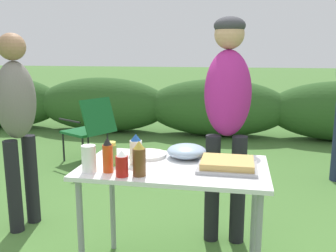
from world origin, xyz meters
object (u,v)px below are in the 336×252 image
ketchup_bottle (122,164)px  plate_stack (148,155)px  beer_bottle (139,159)px  food_tray (227,164)px  folding_table (174,178)px  standing_person_in_dark_puffer (228,100)px  hot_sauce_bottle (108,156)px  mixing_bowl (187,151)px  mayo_bottle (136,150)px  camp_chair_green_behind_table (90,126)px  standing_person_in_navy_coat (17,114)px  relish_jar (111,154)px  paper_cup_stack (89,159)px

ketchup_bottle → plate_stack: bearing=83.9°
beer_bottle → food_tray: bearing=24.4°
folding_table → standing_person_in_dark_puffer: standing_person_in_dark_puffer is taller
hot_sauce_bottle → ketchup_bottle: 0.12m
food_tray → mixing_bowl: size_ratio=1.36×
beer_bottle → hot_sauce_bottle: bearing=172.0°
beer_bottle → ketchup_bottle: beer_bottle is taller
mayo_bottle → food_tray: bearing=0.7°
plate_stack → camp_chair_green_behind_table: camp_chair_green_behind_table is taller
mixing_bowl → standing_person_in_navy_coat: (-1.36, 0.30, 0.14)m
beer_bottle → relish_jar: 0.26m
mixing_bowl → hot_sauce_bottle: bearing=-136.9°
food_tray → mixing_bowl: mixing_bowl is taller
food_tray → camp_chair_green_behind_table: (-1.79, 2.27, -0.30)m
plate_stack → ketchup_bottle: 0.41m
standing_person_in_dark_puffer → hot_sauce_bottle: bearing=-128.8°
folding_table → beer_bottle: beer_bottle is taller
folding_table → mayo_bottle: mayo_bottle is taller
paper_cup_stack → standing_person_in_dark_puffer: (0.73, 0.88, 0.24)m
food_tray → mixing_bowl: 0.32m
folding_table → hot_sauce_bottle: bearing=-150.6°
standing_person_in_dark_puffer → folding_table: bearing=-115.7°
paper_cup_stack → camp_chair_green_behind_table: paper_cup_stack is taller
mixing_bowl → relish_jar: bearing=-149.8°
folding_table → paper_cup_stack: paper_cup_stack is taller
mixing_bowl → standing_person_in_dark_puffer: 0.60m
plate_stack → ketchup_bottle: (-0.04, -0.40, 0.06)m
food_tray → ketchup_bottle: bearing=-156.8°
paper_cup_stack → beer_bottle: (0.29, -0.01, 0.02)m
food_tray → beer_bottle: bearing=-155.6°
relish_jar → plate_stack: bearing=53.1°
standing_person_in_dark_puffer → standing_person_in_navy_coat: 1.61m
folding_table → camp_chair_green_behind_table: size_ratio=1.32×
ketchup_bottle → mixing_bowl: bearing=55.1°
food_tray → relish_jar: (-0.68, -0.06, 0.04)m
ketchup_bottle → hot_sauce_bottle: bearing=151.7°
paper_cup_stack → camp_chair_green_behind_table: 2.70m
relish_jar → ketchup_bottle: 0.22m
food_tray → hot_sauce_bottle: (-0.66, -0.19, 0.07)m
folding_table → plate_stack: size_ratio=4.50×
folding_table → relish_jar: bearing=-169.5°
mixing_bowl → camp_chair_green_behind_table: bearing=126.1°
mayo_bottle → standing_person_in_dark_puffer: size_ratio=0.11×
paper_cup_stack → standing_person_in_navy_coat: standing_person_in_navy_coat is taller
food_tray → camp_chair_green_behind_table: bearing=128.2°
standing_person_in_navy_coat → relish_jar: bearing=-107.1°
folding_table → ketchup_bottle: 0.38m
plate_stack → beer_bottle: 0.39m
relish_jar → paper_cup_stack: bearing=-118.0°
standing_person_in_navy_coat → camp_chair_green_behind_table: bearing=17.7°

